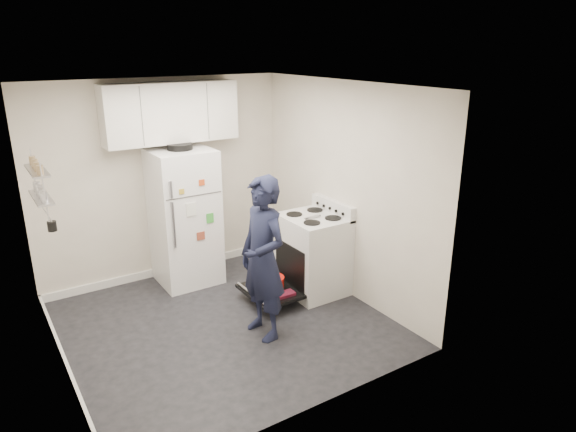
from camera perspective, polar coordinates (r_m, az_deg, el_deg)
room at (r=5.20m, az=-8.07°, el=-0.25°), size 3.21×3.21×2.51m
electric_range at (r=6.17m, az=2.69°, el=-4.33°), size 0.66×0.76×1.10m
open_oven_door at (r=6.00m, az=-1.91°, el=-7.93°), size 0.55×0.70×0.23m
refrigerator at (r=6.43m, az=-11.42°, el=-0.08°), size 0.72×0.74×1.76m
upper_cabinets at (r=6.32m, az=-12.90°, el=11.15°), size 1.60×0.33×0.70m
wall_shelf_rack at (r=5.12m, az=-25.89°, el=3.20°), size 0.14×0.60×0.61m
person at (r=5.12m, az=-2.79°, el=-4.76°), size 0.45×0.65×1.69m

